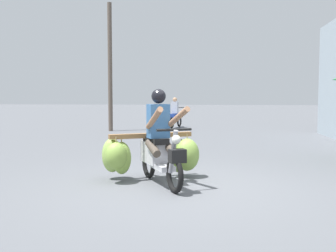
# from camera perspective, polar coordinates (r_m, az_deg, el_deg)

# --- Properties ---
(ground_plane) EXTENTS (120.00, 120.00, 0.00)m
(ground_plane) POSITION_cam_1_polar(r_m,az_deg,el_deg) (6.38, 1.90, -8.93)
(ground_plane) COLOR #56595E
(motorbike_main_loaded) EXTENTS (1.80, 1.71, 1.58)m
(motorbike_main_loaded) POSITION_cam_1_polar(r_m,az_deg,el_deg) (6.79, -2.18, -3.59)
(motorbike_main_loaded) COLOR black
(motorbike_main_loaded) RESTS_ON ground
(motorbike_distant_ahead_left) EXTENTS (0.60, 1.60, 1.40)m
(motorbike_distant_ahead_left) POSITION_cam_1_polar(r_m,az_deg,el_deg) (18.25, 1.02, 1.52)
(motorbike_distant_ahead_left) COLOR black
(motorbike_distant_ahead_left) RESTS_ON ground
(utility_pole) EXTENTS (0.18, 0.18, 5.29)m
(utility_pole) POSITION_cam_1_polar(r_m,az_deg,el_deg) (16.76, -8.34, 8.34)
(utility_pole) COLOR brown
(utility_pole) RESTS_ON ground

